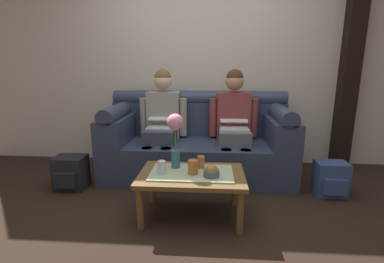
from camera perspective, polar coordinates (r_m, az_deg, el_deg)
ground_plane at (r=2.34m, az=-0.43°, el=-19.14°), size 14.00×14.00×0.00m
back_wall_patterned at (r=3.68m, az=1.69°, el=16.30°), size 6.00×0.12×2.90m
timber_pillar at (r=3.92m, az=29.90°, el=14.43°), size 0.20×0.20×2.90m
couch at (r=3.26m, az=1.17°, el=-2.40°), size 2.10×0.88×0.96m
person_left at (r=3.24m, az=-6.11°, el=2.60°), size 0.56×0.67×1.22m
person_right at (r=3.20m, az=8.58°, el=2.39°), size 0.56×0.67×1.22m
coffee_table at (r=2.35m, az=-0.07°, el=-9.65°), size 0.87×0.57×0.40m
flower_vase at (r=2.34m, az=-3.44°, el=-0.01°), size 0.14×0.14×0.47m
snack_bowl at (r=2.23m, az=3.97°, el=-8.21°), size 0.13×0.13×0.10m
cup_near_left at (r=2.40m, az=1.83°, el=-6.29°), size 0.06×0.06×0.11m
cup_near_right at (r=2.27m, az=0.18°, el=-7.31°), size 0.08×0.08×0.12m
cup_far_center at (r=2.29m, az=-6.23°, el=-7.30°), size 0.06×0.06×0.11m
backpack_left at (r=3.20m, az=-23.61°, el=-7.74°), size 0.31×0.28×0.34m
backpack_right at (r=3.10m, az=26.55°, el=-8.73°), size 0.30×0.25×0.34m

